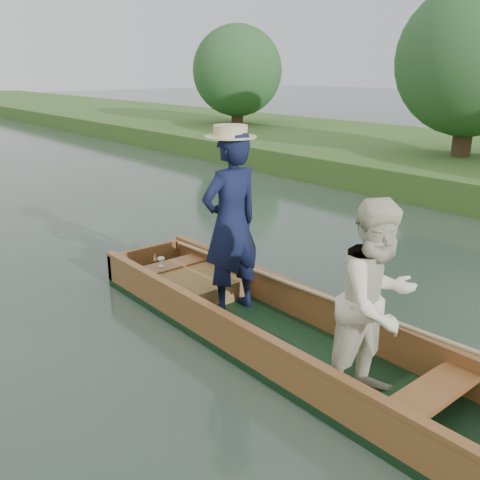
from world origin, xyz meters
TOP-DOWN VIEW (x-y plane):
  - ground at (0.00, 0.00)m, footprint 120.00×120.00m
  - trees_far at (0.81, 8.43)m, footprint 22.78×12.82m
  - punt at (-0.00, -0.03)m, footprint 1.13×5.00m

SIDE VIEW (x-z plane):
  - ground at x=0.00m, z-range 0.00..0.00m
  - punt at x=0.00m, z-range -0.37..1.67m
  - trees_far at x=0.81m, z-range 0.25..4.73m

